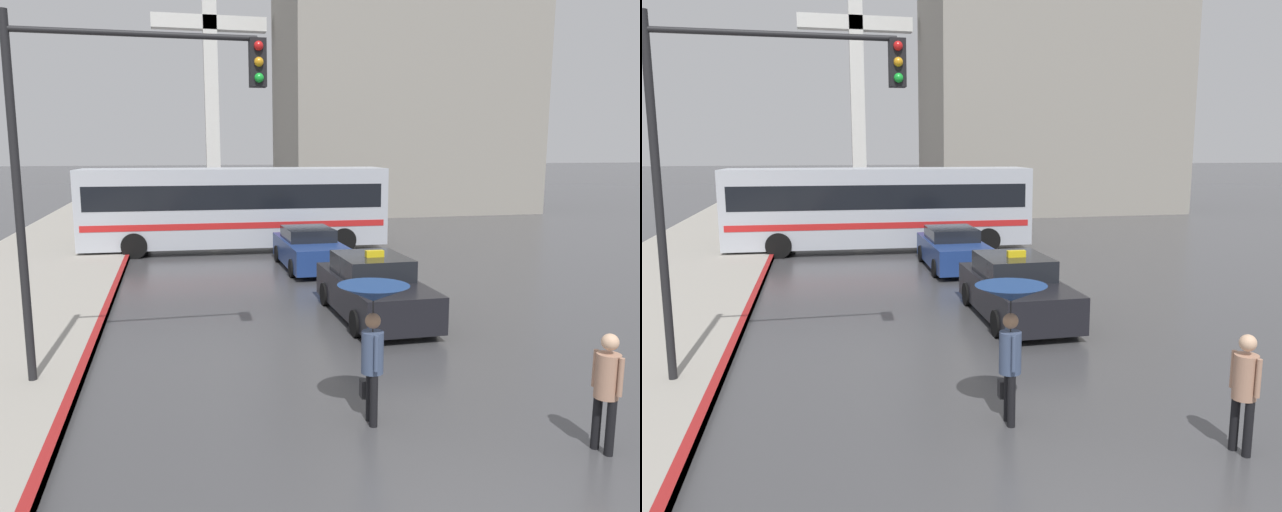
% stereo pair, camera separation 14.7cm
% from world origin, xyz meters
% --- Properties ---
extents(taxi, '(1.91, 4.62, 1.66)m').
position_xyz_m(taxi, '(1.59, 8.53, 0.70)').
color(taxi, black).
rests_on(taxi, ground_plane).
extents(sedan_red, '(1.91, 4.60, 1.38)m').
position_xyz_m(sedan_red, '(1.41, 15.10, 0.66)').
color(sedan_red, navy).
rests_on(sedan_red, ground_plane).
extents(city_bus, '(12.01, 3.05, 3.29)m').
position_xyz_m(city_bus, '(-0.64, 19.43, 1.83)').
color(city_bus, '#B2B7C1').
rests_on(city_bus, ground_plane).
extents(pedestrian_with_umbrella, '(1.06, 1.06, 2.13)m').
position_xyz_m(pedestrian_with_umbrella, '(-0.30, 2.82, 1.71)').
color(pedestrian_with_umbrella, black).
rests_on(pedestrian_with_umbrella, ground_plane).
extents(pedestrian_man, '(0.38, 0.47, 1.67)m').
position_xyz_m(pedestrian_man, '(2.48, 1.25, 0.99)').
color(pedestrian_man, black).
rests_on(pedestrian_man, ground_plane).
extents(traffic_light, '(4.16, 0.38, 6.22)m').
position_xyz_m(traffic_light, '(-3.95, 5.41, 4.33)').
color(traffic_light, black).
rests_on(traffic_light, ground_plane).
extents(building_tower_near, '(15.65, 9.10, 22.95)m').
position_xyz_m(building_tower_near, '(11.71, 33.73, 11.47)').
color(building_tower_near, gray).
rests_on(building_tower_near, ground_plane).
extents(monument_cross, '(7.41, 0.90, 16.84)m').
position_xyz_m(monument_cross, '(-0.32, 37.53, 9.55)').
color(monument_cross, white).
rests_on(monument_cross, ground_plane).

